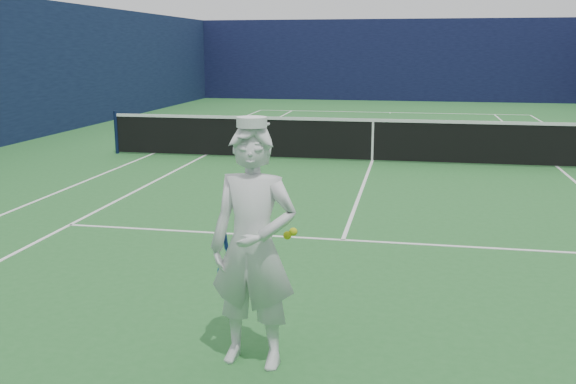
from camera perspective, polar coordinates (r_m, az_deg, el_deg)
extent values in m
plane|color=#26662C|center=(15.15, 7.48, 2.69)|extent=(80.00, 80.00, 0.00)
cube|color=white|center=(26.92, 9.08, 7.00)|extent=(11.03, 0.06, 0.01)
cube|color=white|center=(16.40, -12.04, 3.30)|extent=(0.06, 23.83, 0.01)
cube|color=white|center=(15.92, -7.49, 3.19)|extent=(0.06, 23.77, 0.01)
cube|color=white|center=(15.47, 22.88, 2.02)|extent=(0.06, 23.77, 0.01)
cube|color=white|center=(21.47, 8.55, 5.60)|extent=(8.23, 0.06, 0.01)
cube|color=white|center=(8.93, 4.90, -4.27)|extent=(8.23, 0.06, 0.01)
cube|color=white|center=(15.15, 7.48, 2.71)|extent=(0.06, 12.80, 0.01)
cube|color=white|center=(26.78, 9.06, 6.97)|extent=(0.06, 0.30, 0.01)
cube|color=black|center=(32.92, 9.58, 11.47)|extent=(20.12, 0.12, 4.00)
cylinder|color=#141E4C|center=(16.70, -15.02, 5.15)|extent=(0.09, 0.09, 1.07)
cube|color=black|center=(15.07, 7.53, 4.56)|extent=(12.79, 0.02, 0.92)
cube|color=white|center=(15.01, 7.58, 6.34)|extent=(12.79, 0.04, 0.07)
cube|color=white|center=(15.08, 7.53, 4.45)|extent=(0.05, 0.03, 0.94)
imported|color=silver|center=(5.25, -3.11, -4.99)|extent=(0.78, 0.56, 2.02)
cylinder|color=white|center=(5.04, -3.25, 6.23)|extent=(0.24, 0.24, 0.08)
cube|color=white|center=(5.16, -2.74, 6.06)|extent=(0.19, 0.12, 0.02)
cylinder|color=navy|center=(5.41, -5.62, -4.05)|extent=(0.04, 0.09, 0.22)
cube|color=blue|center=(5.52, -5.40, -5.67)|extent=(0.02, 0.02, 0.14)
torus|color=blue|center=(5.63, -5.07, -7.47)|extent=(0.30, 0.13, 0.29)
cube|color=beige|center=(5.63, -5.07, -7.47)|extent=(0.22, 0.03, 0.30)
sphere|color=#C7CC17|center=(5.23, -0.06, -3.88)|extent=(0.07, 0.07, 0.07)
sphere|color=#C7CC17|center=(5.23, 0.47, -3.54)|extent=(0.07, 0.07, 0.07)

